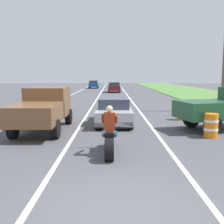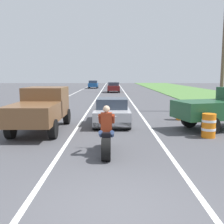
{
  "view_description": "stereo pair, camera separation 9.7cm",
  "coord_description": "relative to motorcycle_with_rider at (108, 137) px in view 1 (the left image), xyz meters",
  "views": [
    {
      "loc": [
        -0.17,
        -4.82,
        2.58
      ],
      "look_at": [
        -0.13,
        6.62,
        1.0
      ],
      "focal_mm": 43.12,
      "sensor_mm": 36.0,
      "label": 1
    },
    {
      "loc": [
        -0.07,
        -4.82,
        2.58
      ],
      "look_at": [
        -0.13,
        6.62,
        1.0
      ],
      "focal_mm": 43.12,
      "sensor_mm": 36.0,
      "label": 2
    }
  ],
  "objects": [
    {
      "name": "construction_barrel_mid",
      "position": [
        4.17,
        6.89,
        -0.09
      ],
      "size": [
        0.58,
        0.58,
        1.0
      ],
      "color": "orange",
      "rests_on": "ground"
    },
    {
      "name": "motorcycle_with_rider",
      "position": [
        0.0,
        0.0,
        0.0
      ],
      "size": [
        0.7,
        2.21,
        1.62
      ],
      "color": "black",
      "rests_on": "ground"
    },
    {
      "name": "distant_car_further_ahead",
      "position": [
        -3.47,
        43.99,
        0.18
      ],
      "size": [
        1.8,
        4.0,
        1.5
      ],
      "color": "#194C8C",
      "rests_on": "ground"
    },
    {
      "name": "ground_plane",
      "position": [
        0.25,
        -3.66,
        -0.59
      ],
      "size": [
        160.0,
        160.0,
        0.0
      ],
      "primitive_type": "plane",
      "color": "#4C4C51"
    },
    {
      "name": "construction_barrel_nearest",
      "position": [
        4.19,
        2.47,
        -0.09
      ],
      "size": [
        0.58,
        0.58,
        1.0
      ],
      "color": "orange",
      "rests_on": "ground"
    },
    {
      "name": "lane_stripe_centre_dashed",
      "position": [
        -1.55,
        16.34,
        -0.59
      ],
      "size": [
        0.14,
        120.0,
        0.01
      ],
      "primitive_type": "cube",
      "color": "white",
      "rests_on": "ground"
    },
    {
      "name": "pickup_truck_left_lane_brown",
      "position": [
        -3.09,
        3.87,
        0.51
      ],
      "size": [
        2.02,
        4.8,
        1.98
      ],
      "color": "brown",
      "rests_on": "ground"
    },
    {
      "name": "utility_pole_roadside",
      "position": [
        7.94,
        10.59,
        3.76
      ],
      "size": [
        0.24,
        0.24,
        8.71
      ],
      "primitive_type": "cylinder",
      "color": "brown",
      "rests_on": "ground"
    },
    {
      "name": "distant_car_far_ahead",
      "position": [
        0.41,
        31.53,
        0.18
      ],
      "size": [
        1.8,
        4.0,
        1.5
      ],
      "color": "maroon",
      "rests_on": "ground"
    },
    {
      "name": "lane_stripe_left_solid",
      "position": [
        -5.15,
        16.34,
        -0.59
      ],
      "size": [
        0.14,
        120.0,
        0.01
      ],
      "primitive_type": "cube",
      "color": "white",
      "rests_on": "ground"
    },
    {
      "name": "sports_car_silver",
      "position": [
        0.17,
        5.67,
        0.04
      ],
      "size": [
        1.84,
        4.3,
        1.37
      ],
      "color": "#B7B7BC",
      "rests_on": "ground"
    },
    {
      "name": "lane_stripe_right_solid",
      "position": [
        2.05,
        16.34,
        -0.59
      ],
      "size": [
        0.14,
        120.0,
        0.01
      ],
      "primitive_type": "cube",
      "color": "white",
      "rests_on": "ground"
    }
  ]
}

